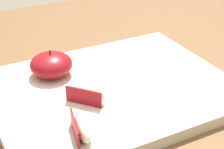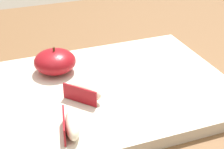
{
  "view_description": "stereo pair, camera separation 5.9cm",
  "coord_description": "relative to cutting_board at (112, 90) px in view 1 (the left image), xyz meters",
  "views": [
    {
      "loc": [
        -0.32,
        -0.49,
        1.1
      ],
      "look_at": [
        -0.08,
        -0.04,
        0.81
      ],
      "focal_mm": 59.24,
      "sensor_mm": 36.0,
      "label": 1
    },
    {
      "loc": [
        -0.26,
        -0.52,
        1.1
      ],
      "look_at": [
        -0.08,
        -0.04,
        0.81
      ],
      "focal_mm": 59.24,
      "sensor_mm": 36.0,
      "label": 2
    }
  ],
  "objects": [
    {
      "name": "dining_table",
      "position": [
        0.08,
        0.04,
        -0.1
      ],
      "size": [
        1.48,
        0.92,
        0.77
      ],
      "color": "brown",
      "rests_on": "ground_plane"
    },
    {
      "name": "apple_half_skin_up",
      "position": [
        -0.08,
        0.08,
        0.03
      ],
      "size": [
        0.07,
        0.07,
        0.05
      ],
      "color": "maroon",
      "rests_on": "cutting_board"
    },
    {
      "name": "apple_wedge_right",
      "position": [
        -0.09,
        -0.1,
        0.02
      ],
      "size": [
        0.04,
        0.06,
        0.03
      ],
      "color": "#F4EACC",
      "rests_on": "cutting_board"
    },
    {
      "name": "cutting_board",
      "position": [
        0.0,
        0.0,
        0.0
      ],
      "size": [
        0.38,
        0.3,
        0.02
      ],
      "color": "beige",
      "rests_on": "dining_table"
    },
    {
      "name": "apple_wedge_middle",
      "position": [
        -0.06,
        -0.02,
        0.02
      ],
      "size": [
        0.06,
        0.06,
        0.03
      ],
      "color": "#F4EACC",
      "rests_on": "cutting_board"
    }
  ]
}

